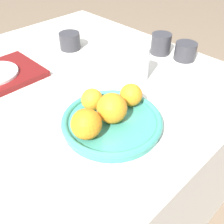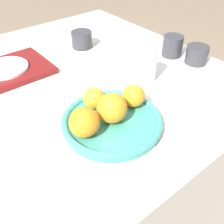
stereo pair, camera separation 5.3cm
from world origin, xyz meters
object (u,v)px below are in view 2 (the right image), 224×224
orange_0 (112,108)px  napkin (110,59)px  orange_2 (94,98)px  orange_3 (134,96)px  cup_2 (82,39)px  fruit_platter (112,122)px  cup_0 (197,55)px  cup_1 (172,46)px  serving_tray (6,72)px  water_glass (147,65)px  orange_1 (84,122)px  side_plate (5,68)px

orange_0 → napkin: size_ratio=0.61×
orange_2 → orange_3: 0.11m
orange_2 → cup_2: 0.46m
cup_2 → napkin: (0.02, -0.17, -0.03)m
orange_3 → cup_2: 0.48m
fruit_platter → napkin: (0.24, 0.31, -0.01)m
cup_0 → cup_1: cup_1 is taller
serving_tray → cup_0: 0.72m
orange_0 → napkin: 0.40m
cup_1 → serving_tray: bearing=154.5°
water_glass → cup_2: size_ratio=1.41×
orange_3 → cup_2: (0.13, 0.47, -0.02)m
orange_1 → orange_2: size_ratio=1.25×
orange_2 → cup_0: size_ratio=0.75×
side_plate → cup_2: size_ratio=1.87×
cup_0 → napkin: size_ratio=0.62×
water_glass → side_plate: 0.51m
serving_tray → orange_3: bearing=-64.7°
cup_0 → cup_2: (-0.27, 0.39, 0.00)m
fruit_platter → orange_2: 0.09m
orange_2 → cup_1: 0.48m
water_glass → side_plate: bearing=136.3°
orange_3 → side_plate: bearing=115.3°
orange_2 → side_plate: orange_2 is taller
side_plate → fruit_platter: bearing=-75.3°
water_glass → cup_0: bearing=-7.0°
orange_2 → orange_3: orange_3 is taller
orange_1 → cup_0: 0.58m
orange_2 → serving_tray: (-0.12, 0.39, -0.04)m
orange_1 → orange_3: bearing=4.1°
orange_1 → side_plate: 0.46m
fruit_platter → orange_2: size_ratio=4.46×
orange_0 → orange_2: 0.08m
cup_0 → water_glass: bearing=173.0°
cup_0 → side_plate: bearing=148.1°
orange_3 → napkin: size_ratio=0.49×
cup_1 → side_plate: bearing=154.5°
water_glass → serving_tray: water_glass is taller
orange_1 → cup_0: (0.57, 0.08, -0.03)m
fruit_platter → cup_2: (0.22, 0.48, 0.02)m
orange_2 → fruit_platter: bearing=-87.9°
orange_2 → cup_2: orange_2 is taller
orange_0 → napkin: orange_0 is taller
orange_0 → orange_3: orange_0 is taller
orange_3 → serving_tray: size_ratio=0.22×
orange_0 → water_glass: size_ratio=0.67×
fruit_platter → side_plate: size_ratio=1.71×
orange_0 → cup_0: bearing=9.8°
fruit_platter → side_plate: same height
serving_tray → cup_2: size_ratio=3.49×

